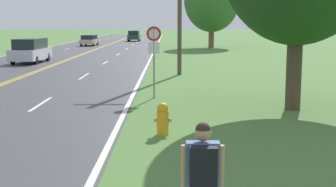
% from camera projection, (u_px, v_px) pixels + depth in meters
% --- Properties ---
extents(hitchhiker_person, '(0.58, 0.41, 1.69)m').
position_uv_depth(hitchhiker_person, '(201.00, 172.00, 6.15)').
color(hitchhiker_person, navy).
rests_on(hitchhiker_person, ground).
extents(fire_hydrant, '(0.48, 0.32, 0.87)m').
position_uv_depth(fire_hydrant, '(161.00, 118.00, 12.47)').
color(fire_hydrant, gold).
rests_on(fire_hydrant, ground).
extents(traffic_sign, '(0.60, 0.10, 2.84)m').
position_uv_depth(traffic_sign, '(152.00, 44.00, 18.23)').
color(traffic_sign, gray).
rests_on(traffic_sign, ground).
extents(tree_behind_sign, '(6.53, 6.53, 9.35)m').
position_uv_depth(tree_behind_sign, '(210.00, 0.00, 54.97)').
color(tree_behind_sign, brown).
rests_on(tree_behind_sign, ground).
extents(car_silver_van_approaching, '(2.03, 4.84, 1.80)m').
position_uv_depth(car_silver_van_approaching, '(28.00, 50.00, 34.63)').
color(car_silver_van_approaching, black).
rests_on(car_silver_van_approaching, ground).
extents(car_champagne_hatchback_mid_near, '(1.92, 4.35, 1.38)m').
position_uv_depth(car_champagne_hatchback_mid_near, '(87.00, 40.00, 60.16)').
color(car_champagne_hatchback_mid_near, black).
rests_on(car_champagne_hatchback_mid_near, ground).
extents(car_dark_green_hatchback_mid_far, '(1.91, 3.65, 1.69)m').
position_uv_depth(car_dark_green_hatchback_mid_far, '(132.00, 36.00, 74.35)').
color(car_dark_green_hatchback_mid_far, black).
rests_on(car_dark_green_hatchback_mid_far, ground).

